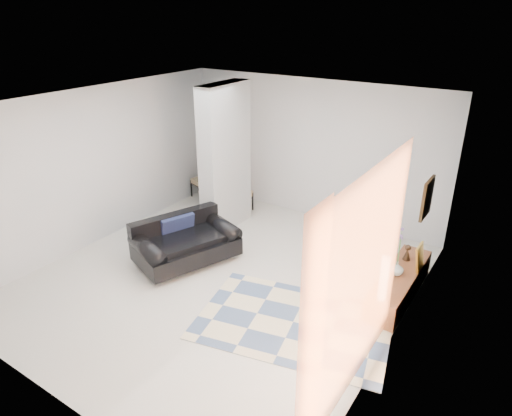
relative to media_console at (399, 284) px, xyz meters
The scene contains 17 objects.
floor 2.75m from the media_console, 156.70° to the right, with size 6.00×6.00×0.00m, color beige.
ceiling 3.78m from the media_console, 156.70° to the right, with size 6.00×6.00×0.00m, color white.
wall_back 3.38m from the media_console, 142.78° to the left, with size 6.00×6.00×0.00m, color silver.
wall_front 4.95m from the media_console, 121.67° to the right, with size 6.00×6.00×0.00m, color silver.
wall_left 5.51m from the media_console, 168.36° to the right, with size 6.00×6.00×0.00m, color silver.
wall_right 1.63m from the media_console, 78.05° to the right, with size 6.00×6.00×0.00m, color silver.
partition_column 3.85m from the media_console, behind, with size 0.35×1.20×2.80m, color #999DA0.
hallway_door 5.05m from the media_console, 157.92° to the left, with size 0.85×0.06×2.04m, color white.
curtain 2.56m from the media_console, 86.17° to the right, with size 2.55×2.55×0.00m, color #F88141.
wall_art 1.46m from the media_console, ahead, with size 0.04×0.45×0.55m, color #32200D.
media_console is the anchor object (origin of this frame).
loveseat 3.55m from the media_console, 164.09° to the right, with size 1.50×1.91×0.76m.
daybed 4.66m from the media_console, 162.44° to the left, with size 1.64×1.05×0.77m.
area_rug 1.78m from the media_console, 124.84° to the right, with size 2.61×1.74×0.01m, color beige.
cylinder_lamp 0.95m from the media_console, 91.45° to the right, with size 0.12×0.12×0.64m, color white.
bronze_figurine 0.55m from the media_console, 96.53° to the left, with size 0.13×0.13×0.25m, color #322216, non-canonical shape.
vase 0.32m from the media_console, 120.54° to the right, with size 0.20×0.20×0.21m, color silver.
Camera 1 is at (3.92, -4.95, 4.03)m, focal length 32.00 mm.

